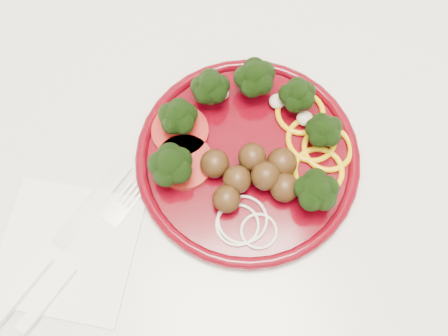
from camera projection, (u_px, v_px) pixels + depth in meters
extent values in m
cube|color=silver|center=(201.00, 254.00, 1.09)|extent=(2.40, 0.60, 0.87)
cube|color=silver|center=(187.00, 172.00, 0.67)|extent=(2.40, 0.60, 0.03)
cylinder|color=#4B020A|center=(247.00, 160.00, 0.65)|extent=(0.26, 0.26, 0.01)
torus|color=#4B020A|center=(248.00, 158.00, 0.65)|extent=(0.26, 0.26, 0.01)
sphere|color=#412810|center=(227.00, 199.00, 0.61)|extent=(0.03, 0.03, 0.03)
sphere|color=#412810|center=(237.00, 179.00, 0.62)|extent=(0.03, 0.03, 0.03)
sphere|color=#412810|center=(215.00, 163.00, 0.63)|extent=(0.03, 0.03, 0.03)
sphere|color=#412810|center=(265.00, 178.00, 0.62)|extent=(0.03, 0.03, 0.03)
sphere|color=#412810|center=(252.00, 159.00, 0.63)|extent=(0.03, 0.03, 0.03)
sphere|color=#412810|center=(285.00, 188.00, 0.61)|extent=(0.03, 0.03, 0.03)
sphere|color=#412810|center=(282.00, 163.00, 0.63)|extent=(0.03, 0.03, 0.03)
torus|color=#D89F08|center=(311.00, 139.00, 0.65)|extent=(0.06, 0.06, 0.01)
torus|color=#D89F08|center=(318.00, 171.00, 0.64)|extent=(0.06, 0.06, 0.01)
torus|color=#D89F08|center=(300.00, 113.00, 0.66)|extent=(0.06, 0.06, 0.01)
torus|color=#D89F08|center=(328.00, 148.00, 0.65)|extent=(0.06, 0.06, 0.01)
cylinder|color=#720A07|center=(180.00, 131.00, 0.65)|extent=(0.07, 0.07, 0.01)
cylinder|color=#720A07|center=(184.00, 162.00, 0.64)|extent=(0.07, 0.07, 0.01)
torus|color=beige|center=(237.00, 225.00, 0.61)|extent=(0.05, 0.05, 0.00)
torus|color=beige|center=(259.00, 231.00, 0.61)|extent=(0.04, 0.04, 0.00)
torus|color=beige|center=(242.00, 219.00, 0.62)|extent=(0.06, 0.06, 0.00)
ellipsoid|color=#C6B793|center=(277.00, 102.00, 0.66)|extent=(0.02, 0.02, 0.01)
ellipsoid|color=#C6B793|center=(221.00, 93.00, 0.67)|extent=(0.02, 0.02, 0.01)
ellipsoid|color=#C6B793|center=(304.00, 119.00, 0.66)|extent=(0.02, 0.02, 0.01)
cube|color=white|center=(67.00, 250.00, 0.62)|extent=(0.19, 0.19, 0.00)
cube|color=silver|center=(93.00, 203.00, 0.63)|extent=(0.10, 0.09, 0.00)
cube|color=white|center=(20.00, 290.00, 0.59)|extent=(0.08, 0.07, 0.01)
cube|color=white|center=(47.00, 298.00, 0.59)|extent=(0.07, 0.07, 0.01)
cube|color=silver|center=(115.00, 214.00, 0.63)|extent=(0.03, 0.03, 0.00)
cube|color=silver|center=(136.00, 201.00, 0.63)|extent=(0.02, 0.02, 0.00)
cube|color=silver|center=(132.00, 198.00, 0.64)|extent=(0.02, 0.02, 0.00)
cube|color=silver|center=(128.00, 195.00, 0.64)|extent=(0.02, 0.02, 0.00)
cube|color=silver|center=(124.00, 192.00, 0.64)|extent=(0.02, 0.02, 0.00)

